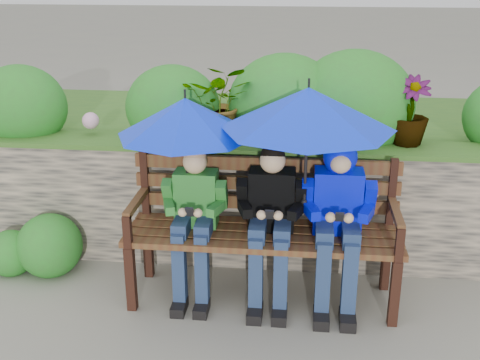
# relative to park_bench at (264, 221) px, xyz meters

# --- Properties ---
(ground) EXTENTS (60.00, 60.00, 0.00)m
(ground) POSITION_rel_park_bench_xyz_m (-0.17, -0.19, -0.60)
(ground) COLOR gray
(ground) RESTS_ON ground
(garden_backdrop) EXTENTS (8.00, 2.86, 1.88)m
(garden_backdrop) POSITION_rel_park_bench_xyz_m (-0.22, 1.40, 0.04)
(garden_backdrop) COLOR #393836
(garden_backdrop) RESTS_ON ground
(park_bench) EXTENTS (2.00, 0.59, 1.06)m
(park_bench) POSITION_rel_park_bench_xyz_m (0.00, 0.00, 0.00)
(park_bench) COLOR black
(park_bench) RESTS_ON ground
(boy_left) EXTENTS (0.47, 0.54, 1.16)m
(boy_left) POSITION_rel_park_bench_xyz_m (-0.50, -0.09, 0.07)
(boy_left) COLOR #247E28
(boy_left) RESTS_ON ground
(boy_middle) EXTENTS (0.50, 0.58, 1.20)m
(boy_middle) POSITION_rel_park_bench_xyz_m (0.06, -0.10, 0.09)
(boy_middle) COLOR black
(boy_middle) RESTS_ON ground
(boy_right) EXTENTS (0.52, 0.63, 1.23)m
(boy_right) POSITION_rel_park_bench_xyz_m (0.53, -0.09, 0.14)
(boy_right) COLOR #0008D9
(boy_right) RESTS_ON ground
(umbrella_left) EXTENTS (0.99, 0.99, 0.81)m
(umbrella_left) POSITION_rel_park_bench_xyz_m (-0.56, -0.03, 0.78)
(umbrella_left) COLOR #072BF1
(umbrella_left) RESTS_ON ground
(umbrella_right) EXTENTS (1.20, 1.20, 0.90)m
(umbrella_right) POSITION_rel_park_bench_xyz_m (0.29, -0.10, 0.88)
(umbrella_right) COLOR #072BF1
(umbrella_right) RESTS_ON ground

